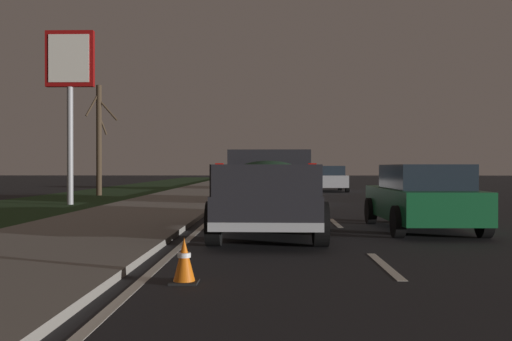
# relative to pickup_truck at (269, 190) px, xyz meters

# --- Properties ---
(ground) EXTENTS (144.00, 144.00, 0.00)m
(ground) POSITION_rel_pickup_truck_xyz_m (14.28, -1.75, -0.98)
(ground) COLOR black
(sidewalk_shoulder) EXTENTS (108.00, 4.00, 0.12)m
(sidewalk_shoulder) POSITION_rel_pickup_truck_xyz_m (14.28, 3.95, -0.92)
(sidewalk_shoulder) COLOR gray
(sidewalk_shoulder) RESTS_ON ground
(grass_verge) EXTENTS (108.00, 6.00, 0.01)m
(grass_verge) POSITION_rel_pickup_truck_xyz_m (14.28, 8.95, -0.98)
(grass_verge) COLOR #1E3819
(grass_verge) RESTS_ON ground
(lane_markings) EXTENTS (108.68, 3.54, 0.01)m
(lane_markings) POSITION_rel_pickup_truck_xyz_m (16.61, 0.76, -0.98)
(lane_markings) COLOR silver
(lane_markings) RESTS_ON ground
(pickup_truck) EXTENTS (5.46, 2.35, 1.87)m
(pickup_truck) POSITION_rel_pickup_truck_xyz_m (0.00, 0.00, 0.00)
(pickup_truck) COLOR #232328
(pickup_truck) RESTS_ON ground
(sedan_silver) EXTENTS (4.43, 2.08, 1.54)m
(sedan_silver) POSITION_rel_pickup_truck_xyz_m (22.68, -3.60, -0.20)
(sedan_silver) COLOR #B2B5BA
(sedan_silver) RESTS_ON ground
(sedan_white) EXTENTS (4.43, 2.07, 1.54)m
(sedan_white) POSITION_rel_pickup_truck_xyz_m (10.51, 0.08, -0.20)
(sedan_white) COLOR silver
(sedan_white) RESTS_ON ground
(sedan_green) EXTENTS (4.43, 2.07, 1.54)m
(sedan_green) POSITION_rel_pickup_truck_xyz_m (0.93, -3.57, -0.20)
(sedan_green) COLOR #14592D
(sedan_green) RESTS_ON ground
(gas_price_sign) EXTENTS (0.27, 1.90, 6.83)m
(gas_price_sign) POSITION_rel_pickup_truck_xyz_m (9.96, 7.83, 4.15)
(gas_price_sign) COLOR #99999E
(gas_price_sign) RESTS_ON ground
(bare_tree_far) EXTENTS (1.37, 1.58, 5.72)m
(bare_tree_far) POSITION_rel_pickup_truck_xyz_m (17.29, 8.84, 2.04)
(bare_tree_far) COLOR #423323
(bare_tree_far) RESTS_ON ground
(traffic_cone_near) EXTENTS (0.36, 0.36, 0.58)m
(traffic_cone_near) POSITION_rel_pickup_truck_xyz_m (-5.31, 1.08, -0.70)
(traffic_cone_near) COLOR black
(traffic_cone_near) RESTS_ON ground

